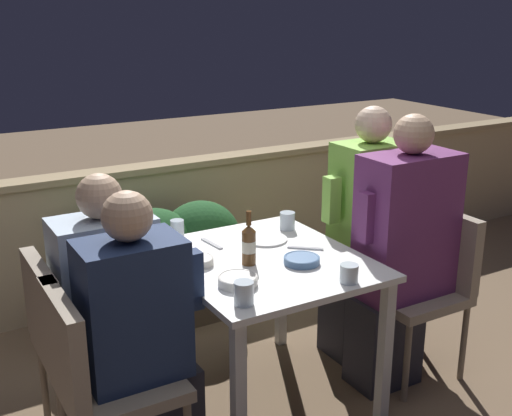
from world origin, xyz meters
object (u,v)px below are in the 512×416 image
(person_green_blouse, at_px, (363,232))
(person_navy_jumper, at_px, (144,339))
(chair_right_near, at_px, (427,275))
(chair_right_far, at_px, (389,254))
(chair_left_near, at_px, (95,371))
(beer_bottle, at_px, (249,244))
(person_blue_shirt, at_px, (116,306))
(chair_left_far, at_px, (71,332))
(person_purple_stripe, at_px, (400,254))

(person_green_blouse, bearing_deg, person_navy_jumper, -165.18)
(chair_right_near, height_order, chair_right_far, same)
(chair_left_near, height_order, chair_right_far, same)
(person_navy_jumper, distance_m, chair_right_near, 1.55)
(chair_left_near, relative_size, person_navy_jumper, 0.71)
(person_navy_jumper, relative_size, chair_right_far, 1.41)
(beer_bottle, bearing_deg, person_blue_shirt, 161.78)
(chair_left_far, xyz_separation_m, beer_bottle, (0.76, -0.19, 0.31))
(person_green_blouse, xyz_separation_m, beer_bottle, (-0.82, -0.20, 0.15))
(chair_left_far, height_order, person_green_blouse, person_green_blouse)
(chair_left_near, height_order, person_green_blouse, person_green_blouse)
(chair_right_near, height_order, beer_bottle, beer_bottle)
(person_blue_shirt, bearing_deg, chair_right_far, 0.52)
(person_navy_jumper, distance_m, person_green_blouse, 1.44)
(chair_left_far, xyz_separation_m, person_green_blouse, (1.58, 0.01, 0.16))
(chair_left_near, relative_size, chair_right_near, 1.00)
(person_blue_shirt, relative_size, beer_bottle, 4.84)
(person_navy_jumper, xyz_separation_m, person_purple_stripe, (1.35, 0.04, 0.08))
(chair_left_far, relative_size, person_purple_stripe, 0.63)
(person_blue_shirt, distance_m, person_green_blouse, 1.38)
(person_navy_jumper, relative_size, person_green_blouse, 0.89)
(person_green_blouse, bearing_deg, chair_right_near, -64.39)
(person_navy_jumper, relative_size, chair_right_near, 1.41)
(chair_left_near, bearing_deg, chair_left_far, 89.35)
(person_blue_shirt, height_order, chair_right_near, person_blue_shirt)
(chair_left_near, xyz_separation_m, person_navy_jumper, (0.20, -0.00, 0.08))
(person_navy_jumper, bearing_deg, chair_left_far, 118.97)
(chair_left_far, bearing_deg, person_purple_stripe, -11.54)
(person_blue_shirt, xyz_separation_m, person_purple_stripe, (1.34, -0.32, 0.09))
(chair_right_near, xyz_separation_m, person_purple_stripe, (-0.19, -0.00, 0.16))
(chair_left_near, bearing_deg, person_blue_shirt, 59.98)
(chair_right_near, relative_size, person_purple_stripe, 0.63)
(person_navy_jumper, distance_m, person_purple_stripe, 1.35)
(beer_bottle, bearing_deg, chair_left_far, 166.34)
(person_purple_stripe, height_order, chair_right_far, person_purple_stripe)
(chair_right_far, bearing_deg, beer_bottle, -168.87)
(chair_left_near, relative_size, chair_right_far, 1.00)
(chair_left_far, height_order, person_blue_shirt, person_blue_shirt)
(chair_left_far, distance_m, beer_bottle, 0.84)
(person_blue_shirt, distance_m, beer_bottle, 0.64)
(person_navy_jumper, xyz_separation_m, person_blue_shirt, (0.00, 0.35, -0.01))
(chair_left_near, distance_m, beer_bottle, 0.84)
(chair_left_near, relative_size, person_purple_stripe, 0.63)
(person_blue_shirt, xyz_separation_m, beer_bottle, (0.56, -0.19, 0.24))
(person_blue_shirt, relative_size, chair_right_near, 1.39)
(person_blue_shirt, bearing_deg, chair_left_far, 180.00)
(person_blue_shirt, relative_size, chair_right_far, 1.39)
(person_navy_jumper, xyz_separation_m, chair_left_far, (-0.20, 0.35, -0.08))
(chair_right_near, xyz_separation_m, beer_bottle, (-0.98, 0.13, 0.31))
(person_green_blouse, bearing_deg, person_purple_stripe, -96.24)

